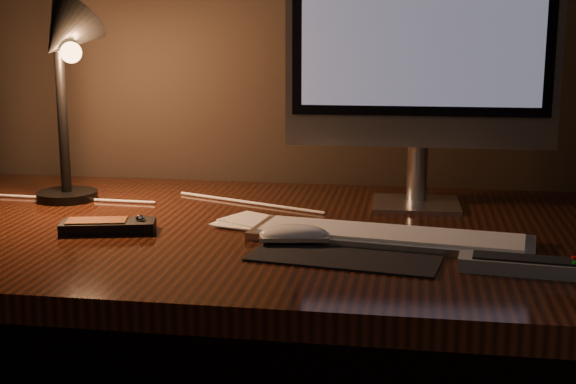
% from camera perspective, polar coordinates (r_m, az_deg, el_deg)
% --- Properties ---
extents(desk, '(1.60, 0.75, 0.75)m').
position_cam_1_polar(desk, '(1.42, -0.99, -6.87)').
color(desk, '#37170C').
rests_on(desk, ground).
extents(monitor, '(0.48, 0.14, 0.50)m').
position_cam_1_polar(monitor, '(1.45, 9.48, 10.53)').
color(monitor, silver).
rests_on(monitor, desk).
extents(keyboard, '(0.44, 0.18, 0.02)m').
position_cam_1_polar(keyboard, '(1.25, 7.24, -3.16)').
color(keyboard, silver).
rests_on(keyboard, desk).
extents(mousepad, '(0.30, 0.25, 0.00)m').
position_cam_1_polar(mousepad, '(1.20, 4.64, -4.00)').
color(mousepad, black).
rests_on(mousepad, desk).
extents(mouse, '(0.11, 0.07, 0.02)m').
position_cam_1_polar(mouse, '(1.23, 0.42, -3.21)').
color(mouse, white).
rests_on(mouse, desk).
extents(media_remote, '(0.16, 0.09, 0.03)m').
position_cam_1_polar(media_remote, '(1.32, -12.67, -2.35)').
color(media_remote, black).
rests_on(media_remote, desk).
extents(tv_remote, '(0.19, 0.07, 0.02)m').
position_cam_1_polar(tv_remote, '(1.13, 16.85, -5.03)').
color(tv_remote, gray).
rests_on(tv_remote, desk).
extents(papers, '(0.16, 0.14, 0.01)m').
position_cam_1_polar(papers, '(1.34, -2.19, -2.22)').
color(papers, white).
rests_on(papers, desk).
extents(desk_lamp, '(0.18, 0.20, 0.38)m').
position_cam_1_polar(desk_lamp, '(1.51, -15.61, 8.79)').
color(desk_lamp, black).
rests_on(desk_lamp, desk).
extents(cable, '(0.65, 0.17, 0.01)m').
position_cam_1_polar(cable, '(1.51, -9.32, -0.71)').
color(cable, white).
rests_on(cable, desk).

